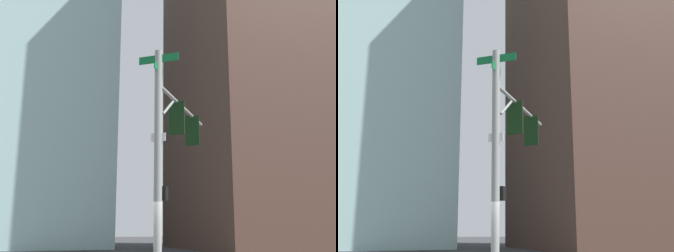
% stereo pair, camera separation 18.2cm
% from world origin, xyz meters
% --- Properties ---
extents(signal_pole_assembly, '(4.58, 3.70, 7.04)m').
position_xyz_m(signal_pole_assembly, '(-0.91, 0.91, 4.52)').
color(signal_pole_assembly, gray).
rests_on(signal_pole_assembly, ground_plane).
extents(building_brick_midblock, '(16.57, 19.54, 40.82)m').
position_xyz_m(building_brick_midblock, '(-24.37, 20.64, 20.41)').
color(building_brick_midblock, '#4C3328').
rests_on(building_brick_midblock, ground_plane).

